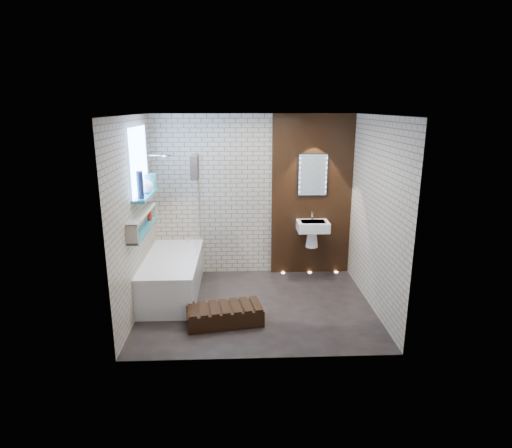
{
  "coord_description": "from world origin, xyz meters",
  "views": [
    {
      "loc": [
        -0.23,
        -5.49,
        2.71
      ],
      "look_at": [
        0.0,
        0.15,
        1.15
      ],
      "focal_mm": 30.08,
      "sensor_mm": 36.0,
      "label": 1
    }
  ],
  "objects_px": {
    "bath_screen": "(197,203)",
    "led_mirror": "(313,175)",
    "bathtub": "(172,275)",
    "washbasin": "(313,230)",
    "walnut_step": "(225,315)"
  },
  "relations": [
    {
      "from": "bathtub",
      "to": "washbasin",
      "type": "relative_size",
      "value": 3.0
    },
    {
      "from": "bathtub",
      "to": "bath_screen",
      "type": "relative_size",
      "value": 1.24
    },
    {
      "from": "bath_screen",
      "to": "led_mirror",
      "type": "xyz_separation_m",
      "value": [
        1.82,
        0.34,
        0.37
      ]
    },
    {
      "from": "washbasin",
      "to": "walnut_step",
      "type": "xyz_separation_m",
      "value": [
        -1.38,
        -1.56,
        -0.68
      ]
    },
    {
      "from": "bathtub",
      "to": "walnut_step",
      "type": "distance_m",
      "value": 1.24
    },
    {
      "from": "washbasin",
      "to": "led_mirror",
      "type": "height_order",
      "value": "led_mirror"
    },
    {
      "from": "walnut_step",
      "to": "led_mirror",
      "type": "bearing_deg",
      "value": 51.17
    },
    {
      "from": "walnut_step",
      "to": "washbasin",
      "type": "bearing_deg",
      "value": 48.43
    },
    {
      "from": "washbasin",
      "to": "bath_screen",
      "type": "bearing_deg",
      "value": -174.22
    },
    {
      "from": "bathtub",
      "to": "bath_screen",
      "type": "height_order",
      "value": "bath_screen"
    },
    {
      "from": "washbasin",
      "to": "led_mirror",
      "type": "distance_m",
      "value": 0.88
    },
    {
      "from": "bathtub",
      "to": "walnut_step",
      "type": "height_order",
      "value": "bathtub"
    },
    {
      "from": "bathtub",
      "to": "washbasin",
      "type": "xyz_separation_m",
      "value": [
        2.17,
        0.62,
        0.5
      ]
    },
    {
      "from": "bathtub",
      "to": "washbasin",
      "type": "bearing_deg",
      "value": 16.01
    },
    {
      "from": "bath_screen",
      "to": "washbasin",
      "type": "distance_m",
      "value": 1.89
    }
  ]
}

